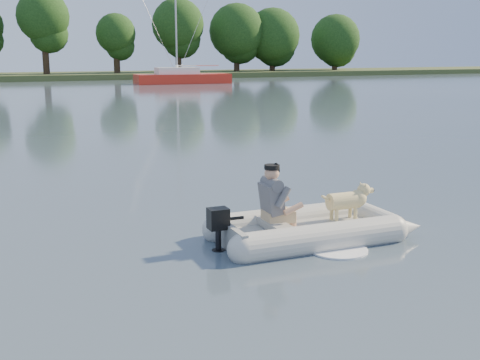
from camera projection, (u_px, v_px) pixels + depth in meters
name	position (u px, v px, depth m)	size (l,w,h in m)	color
water	(278.00, 255.00, 8.73)	(160.00, 160.00, 0.00)	slate
shore_bank	(9.00, 77.00, 64.07)	(160.00, 12.00, 0.70)	#47512D
treeline	(63.00, 29.00, 64.47)	(84.66, 7.35, 9.27)	#332316
dinghy	(312.00, 204.00, 9.41)	(4.22, 2.63, 1.31)	#ACACA6
man	(273.00, 196.00, 9.17)	(0.69, 0.59, 1.02)	#5E5D61
dog	(344.00, 204.00, 9.70)	(0.88, 0.31, 0.59)	tan
outboard_motor	(218.00, 231.00, 8.88)	(0.39, 0.27, 0.74)	black
sailboat	(182.00, 78.00, 56.07)	(8.95, 3.09, 12.14)	red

